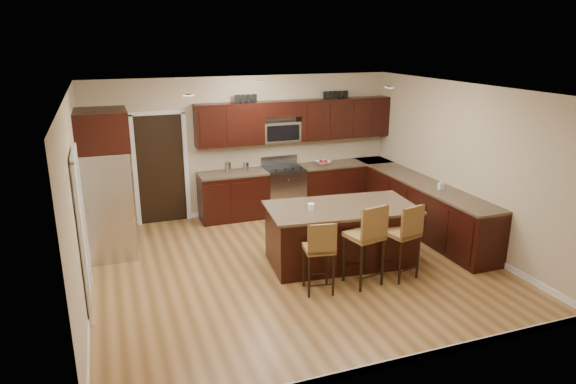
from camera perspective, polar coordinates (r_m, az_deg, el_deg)
name	(u,v)px	position (r m, az deg, el deg)	size (l,w,h in m)	color
floor	(295,266)	(8.05, 0.77, -8.20)	(6.00, 6.00, 0.00)	#9E703E
ceiling	(296,90)	(7.32, 0.86, 11.31)	(6.00, 6.00, 0.00)	silver
wall_back	(246,146)	(10.11, -4.74, 5.10)	(6.00, 6.00, 0.00)	#C1AC8B
wall_left	(77,204)	(7.13, -22.37, -1.25)	(5.50, 5.50, 0.00)	#C1AC8B
wall_right	(463,165)	(9.05, 18.90, 2.81)	(5.50, 5.50, 0.00)	#C1AC8B
base_cabinets	(362,198)	(9.85, 8.17, -0.69)	(4.02, 3.96, 0.92)	black
upper_cabinets	(298,120)	(10.19, 1.16, 8.05)	(4.00, 0.33, 0.80)	black
range	(283,190)	(10.25, -0.51, 0.25)	(0.76, 0.64, 1.11)	silver
microwave	(281,132)	(10.12, -0.82, 6.72)	(0.76, 0.31, 0.40)	silver
doorway	(161,169)	(9.88, -13.94, 2.46)	(0.85, 0.03, 2.06)	black
pantry_door	(81,236)	(6.95, -21.97, -4.55)	(0.03, 0.80, 2.04)	white
letter_decor	(292,97)	(10.08, 0.40, 10.56)	(2.20, 0.03, 0.15)	black
island	(340,236)	(8.07, 5.82, -4.89)	(2.37, 1.41, 0.92)	black
stool_left	(320,249)	(7.00, 3.56, -6.34)	(0.45, 0.45, 1.05)	olive
stool_mid	(368,236)	(7.25, 8.85, -4.81)	(0.53, 0.53, 1.21)	olive
stool_right	(405,233)	(7.56, 12.87, -4.46)	(0.52, 0.52, 1.14)	olive
refrigerator	(107,183)	(8.55, -19.48, 0.99)	(0.79, 0.93, 2.35)	silver
floor_mat	(343,228)	(9.59, 6.15, -3.99)	(0.92, 0.61, 0.01)	brown
fruit_bowl	(323,163)	(10.43, 3.94, 3.27)	(0.30, 0.30, 0.07)	silver
soap_bottle	(441,184)	(9.06, 16.64, 0.81)	(0.08, 0.08, 0.18)	#B2B2B2
canister_tall	(228,168)	(9.80, -6.68, 2.71)	(0.12, 0.12, 0.21)	silver
canister_short	(246,167)	(9.89, -4.70, 2.79)	(0.11, 0.11, 0.18)	silver
island_jar	(311,207)	(7.68, 2.57, -1.65)	(0.10, 0.10, 0.10)	white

